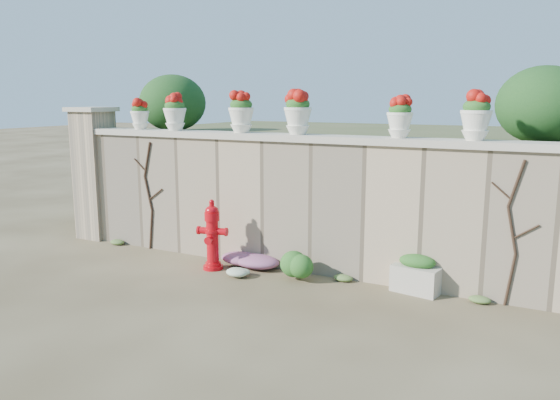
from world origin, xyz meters
The scene contains 20 objects.
ground centered at (0.00, 0.00, 0.00)m, with size 80.00×80.00×0.00m, color #4A3D25.
stone_wall centered at (0.00, 1.80, 1.00)m, with size 8.00×0.40×2.00m, color tan.
wall_cap centered at (0.00, 1.80, 2.05)m, with size 8.10×0.52×0.10m, color beige.
gate_pillar centered at (-4.15, 1.80, 1.26)m, with size 0.72×0.72×2.48m.
raised_fill centered at (0.00, 5.00, 1.00)m, with size 9.00×6.00×2.00m, color #384C23.
back_shrub_left centered at (-3.20, 3.00, 2.55)m, with size 1.30×1.30×1.10m, color #143814.
back_shrub_right centered at (3.40, 3.00, 2.55)m, with size 1.30×1.30×1.10m, color #143814.
vine_left centered at (-2.67, 1.58, 0.99)m, with size 0.60×0.04×1.91m.
vine_right centered at (3.23, 1.58, 0.99)m, with size 0.60×0.04×1.91m.
fire_hydrant centered at (-1.03, 1.11, 0.55)m, with size 0.48×0.34×1.10m.
planter_box centered at (2.06, 1.55, 0.25)m, with size 0.69×0.47×0.53m.
green_shrub centered at (0.38, 1.22, 0.27)m, with size 0.57×0.51×0.54m, color #1E5119.
magenta_clump centered at (-0.55, 1.46, 0.13)m, with size 0.98×0.66×0.26m, color #CA28B0.
white_flowers centered at (-0.39, 0.97, 0.08)m, with size 0.47×0.38×0.17m, color white.
urn_pot_0 centered at (-2.99, 1.80, 2.36)m, with size 0.33×0.33×0.52m.
urn_pot_1 centered at (-2.21, 1.80, 2.40)m, with size 0.39×0.39×0.61m.
urn_pot_2 centered at (-0.89, 1.80, 2.42)m, with size 0.41×0.41×0.64m.
urn_pot_3 centered at (0.10, 1.80, 2.43)m, with size 0.42×0.42×0.66m.
urn_pot_4 centered at (1.66, 1.80, 2.38)m, with size 0.36×0.36×0.57m.
urn_pot_5 centered at (2.66, 1.80, 2.41)m, with size 0.40×0.40×0.63m.
Camera 1 is at (3.69, -5.71, 2.65)m, focal length 35.00 mm.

